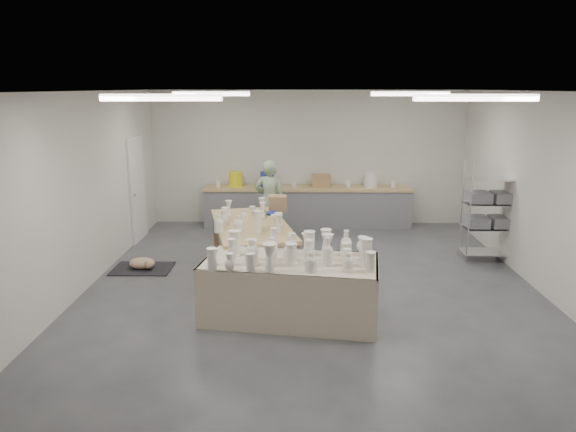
{
  "coord_description": "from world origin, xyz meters",
  "views": [
    {
      "loc": [
        -0.23,
        -7.54,
        3.06
      ],
      "look_at": [
        -0.37,
        0.43,
        1.05
      ],
      "focal_mm": 32.0,
      "sensor_mm": 36.0,
      "label": 1
    }
  ],
  "objects_px": {
    "work_table": "(254,223)",
    "potter": "(270,201)",
    "red_stool": "(271,225)",
    "drying_table": "(291,286)"
  },
  "relations": [
    {
      "from": "work_table",
      "to": "red_stool",
      "type": "distance_m",
      "value": 2.22
    },
    {
      "from": "potter",
      "to": "red_stool",
      "type": "height_order",
      "value": "potter"
    },
    {
      "from": "work_table",
      "to": "red_stool",
      "type": "xyz_separation_m",
      "value": [
        0.17,
        2.13,
        -0.6
      ]
    },
    {
      "from": "work_table",
      "to": "potter",
      "type": "xyz_separation_m",
      "value": [
        0.17,
        1.86,
        -0.03
      ]
    },
    {
      "from": "potter",
      "to": "red_stool",
      "type": "xyz_separation_m",
      "value": [
        -0.0,
        0.27,
        -0.57
      ]
    },
    {
      "from": "drying_table",
      "to": "potter",
      "type": "height_order",
      "value": "potter"
    },
    {
      "from": "work_table",
      "to": "red_stool",
      "type": "height_order",
      "value": "work_table"
    },
    {
      "from": "drying_table",
      "to": "potter",
      "type": "relative_size",
      "value": 1.48
    },
    {
      "from": "potter",
      "to": "red_stool",
      "type": "distance_m",
      "value": 0.63
    },
    {
      "from": "drying_table",
      "to": "red_stool",
      "type": "height_order",
      "value": "drying_table"
    }
  ]
}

